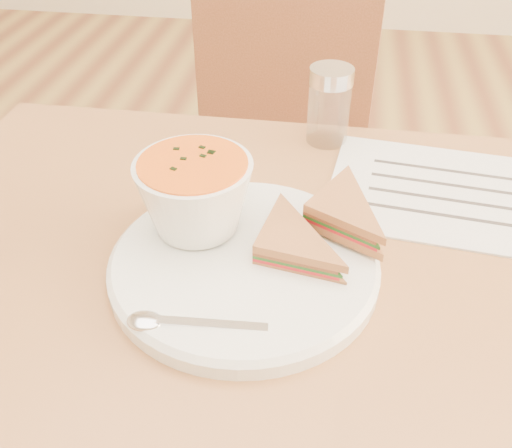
% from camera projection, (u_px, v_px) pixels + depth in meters
% --- Properties ---
extents(chair_far, '(0.44, 0.44, 0.90)m').
position_uv_depth(chair_far, '(262.00, 198.00, 1.25)').
color(chair_far, brown).
rests_on(chair_far, floor).
extents(plate, '(0.32, 0.32, 0.02)m').
position_uv_depth(plate, '(244.00, 265.00, 0.62)').
color(plate, white).
rests_on(plate, dining_table).
extents(soup_bowl, '(0.16, 0.16, 0.09)m').
position_uv_depth(soup_bowl, '(195.00, 198.00, 0.62)').
color(soup_bowl, white).
rests_on(soup_bowl, plate).
extents(sandwich_half_a, '(0.12, 0.12, 0.03)m').
position_uv_depth(sandwich_half_a, '(252.00, 257.00, 0.59)').
color(sandwich_half_a, '#B67240').
rests_on(sandwich_half_a, plate).
extents(sandwich_half_b, '(0.13, 0.13, 0.03)m').
position_uv_depth(sandwich_half_b, '(303.00, 216.00, 0.63)').
color(sandwich_half_b, '#B67240').
rests_on(sandwich_half_b, plate).
extents(spoon, '(0.18, 0.05, 0.01)m').
position_uv_depth(spoon, '(199.00, 324.00, 0.53)').
color(spoon, silver).
rests_on(spoon, plate).
extents(paper_menu, '(0.33, 0.26, 0.00)m').
position_uv_depth(paper_menu, '(450.00, 193.00, 0.73)').
color(paper_menu, white).
rests_on(paper_menu, dining_table).
extents(condiment_shaker, '(0.08, 0.08, 0.11)m').
position_uv_depth(condiment_shaker, '(329.00, 106.00, 0.81)').
color(condiment_shaker, silver).
rests_on(condiment_shaker, dining_table).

